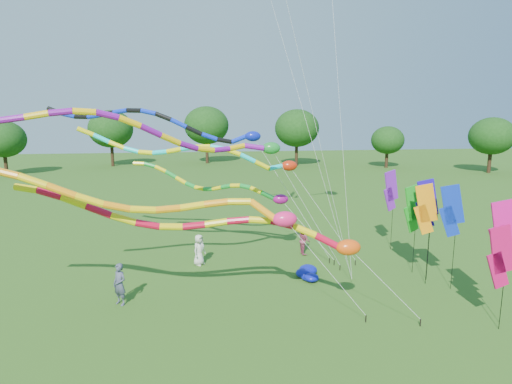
{
  "coord_description": "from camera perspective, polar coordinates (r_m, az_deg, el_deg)",
  "views": [
    {
      "loc": [
        -4.84,
        -14.69,
        8.16
      ],
      "look_at": [
        -2.25,
        3.53,
        4.8
      ],
      "focal_mm": 30.0,
      "sensor_mm": 36.0,
      "label": 1
    }
  ],
  "objects": [
    {
      "name": "ground",
      "position": [
        17.48,
        9.4,
        -17.62
      ],
      "size": [
        160.0,
        160.0,
        0.0
      ],
      "primitive_type": "plane",
      "color": "#295B18",
      "rests_on": "ground"
    },
    {
      "name": "tree_ring",
      "position": [
        14.23,
        6.31,
        -1.42
      ],
      "size": [
        113.5,
        117.71,
        9.68
      ],
      "color": "#382314",
      "rests_on": "ground"
    },
    {
      "name": "tube_kite_red",
      "position": [
        16.51,
        -4.01,
        -4.56
      ],
      "size": [
        14.98,
        2.5,
        6.19
      ],
      "rotation": [
        0.0,
        0.0,
        -0.19
      ],
      "color": "black",
      "rests_on": "ground"
    },
    {
      "name": "tube_kite_orange",
      "position": [
        16.11,
        -13.46,
        -1.12
      ],
      "size": [
        15.89,
        1.33,
        7.12
      ],
      "rotation": [
        0.0,
        0.0,
        -0.09
      ],
      "color": "black",
      "rests_on": "ground"
    },
    {
      "name": "tube_kite_purple",
      "position": [
        18.28,
        -10.16,
        7.25
      ],
      "size": [
        14.89,
        4.23,
        8.98
      ],
      "rotation": [
        0.0,
        0.0,
        0.28
      ],
      "color": "black",
      "rests_on": "ground"
    },
    {
      "name": "tube_kite_blue",
      "position": [
        23.22,
        -10.9,
        8.7
      ],
      "size": [
        14.87,
        3.19,
        9.08
      ],
      "rotation": [
        0.0,
        0.0,
        -0.17
      ],
      "color": "black",
      "rests_on": "ground"
    },
    {
      "name": "tube_kite_cyan",
      "position": [
        21.89,
        -5.87,
        4.94
      ],
      "size": [
        14.11,
        1.74,
        8.01
      ],
      "rotation": [
        0.0,
        0.0,
        -0.06
      ],
      "color": "black",
      "rests_on": "ground"
    },
    {
      "name": "tube_kite_green",
      "position": [
        24.44,
        -3.96,
        0.65
      ],
      "size": [
        10.91,
        4.8,
        5.9
      ],
      "rotation": [
        0.0,
        0.0,
        -0.4
      ],
      "color": "black",
      "rests_on": "ground"
    },
    {
      "name": "banner_pole_green",
      "position": [
        23.06,
        20.17,
        -2.12
      ],
      "size": [
        1.15,
        0.36,
        4.7
      ],
      "rotation": [
        0.0,
        0.0,
        0.24
      ],
      "color": "black",
      "rests_on": "ground"
    },
    {
      "name": "banner_pole_blue_b",
      "position": [
        21.63,
        24.61,
        -2.32
      ],
      "size": [
        1.12,
        0.48,
        5.04
      ],
      "rotation": [
        0.0,
        0.0,
        -0.35
      ],
      "color": "black",
      "rests_on": "ground"
    },
    {
      "name": "banner_pole_blue_a",
      "position": [
        22.3,
        21.82,
        -1.53
      ],
      "size": [
        1.16,
        0.22,
        5.13
      ],
      "rotation": [
        0.0,
        0.0,
        -0.12
      ],
      "color": "black",
      "rests_on": "ground"
    },
    {
      "name": "banner_pole_orange",
      "position": [
        21.79,
        21.66,
        -2.16
      ],
      "size": [
        1.15,
        0.35,
        4.98
      ],
      "rotation": [
        0.0,
        0.0,
        -0.24
      ],
      "color": "black",
      "rests_on": "ground"
    },
    {
      "name": "banner_pole_magenta_b",
      "position": [
        18.92,
        30.05,
        -4.56
      ],
      "size": [
        1.16,
        0.28,
        5.01
      ],
      "rotation": [
        0.0,
        0.0,
        -0.17
      ],
      "color": "black",
      "rests_on": "ground"
    },
    {
      "name": "banner_pole_magenta_a",
      "position": [
        18.51,
        29.81,
        -7.55
      ],
      "size": [
        1.16,
        0.11,
        4.17
      ],
      "rotation": [
        0.0,
        0.0,
        -0.02
      ],
      "color": "black",
      "rests_on": "ground"
    },
    {
      "name": "banner_pole_violet",
      "position": [
        26.68,
        17.54,
        0.16
      ],
      "size": [
        1.12,
        0.46,
        4.93
      ],
      "rotation": [
        0.0,
        0.0,
        0.34
      ],
      "color": "black",
      "rests_on": "ground"
    },
    {
      "name": "blue_nylon_heap",
      "position": [
        22.18,
        7.04,
        -10.63
      ],
      "size": [
        1.56,
        1.75,
        0.56
      ],
      "color": "#0C159D",
      "rests_on": "ground"
    },
    {
      "name": "person_a",
      "position": [
        23.77,
        -7.6,
        -7.65
      ],
      "size": [
        0.94,
        0.99,
        1.71
      ],
      "primitive_type": "imported",
      "rotation": [
        0.0,
        0.0,
        0.9
      ],
      "color": "silver",
      "rests_on": "ground"
    },
    {
      "name": "person_b",
      "position": [
        19.76,
        -17.73,
        -11.64
      ],
      "size": [
        0.8,
        0.77,
        1.85
      ],
      "primitive_type": "imported",
      "rotation": [
        0.0,
        0.0,
        -0.71
      ],
      "color": "#43475E",
      "rests_on": "ground"
    },
    {
      "name": "person_c",
      "position": [
        25.53,
        6.47,
        -6.41
      ],
      "size": [
        0.64,
        0.82,
        1.66
      ],
      "primitive_type": "imported",
      "rotation": [
        0.0,
        0.0,
        1.59
      ],
      "color": "#9B3853",
      "rests_on": "ground"
    }
  ]
}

